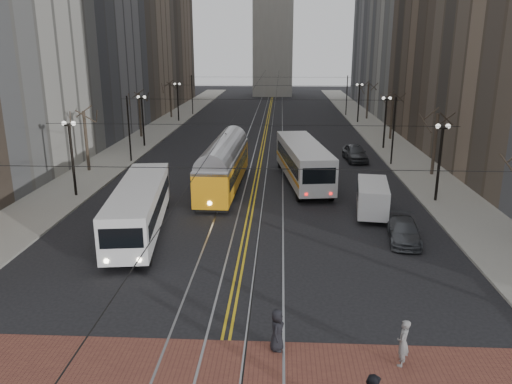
# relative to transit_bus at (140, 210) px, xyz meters

# --- Properties ---
(ground) EXTENTS (260.00, 260.00, 0.00)m
(ground) POSITION_rel_transit_bus_xyz_m (6.56, -10.57, -1.53)
(ground) COLOR black
(ground) RESTS_ON ground
(sidewalk_left) EXTENTS (5.00, 140.00, 0.15)m
(sidewalk_left) POSITION_rel_transit_bus_xyz_m (-8.44, 34.43, -1.45)
(sidewalk_left) COLOR gray
(sidewalk_left) RESTS_ON ground
(sidewalk_right) EXTENTS (5.00, 140.00, 0.15)m
(sidewalk_right) POSITION_rel_transit_bus_xyz_m (21.56, 34.43, -1.45)
(sidewalk_right) COLOR gray
(sidewalk_right) RESTS_ON ground
(streetcar_rails) EXTENTS (4.80, 130.00, 0.02)m
(streetcar_rails) POSITION_rel_transit_bus_xyz_m (6.56, 34.43, -1.52)
(streetcar_rails) COLOR gray
(streetcar_rails) RESTS_ON ground
(centre_lines) EXTENTS (0.42, 130.00, 0.01)m
(centre_lines) POSITION_rel_transit_bus_xyz_m (6.56, 34.43, -1.52)
(centre_lines) COLOR gold
(centre_lines) RESTS_ON ground
(building_left_far) EXTENTS (16.00, 20.00, 40.00)m
(building_left_far) POSITION_rel_transit_bus_xyz_m (-18.94, 75.43, 18.47)
(building_left_far) COLOR brown
(building_left_far) RESTS_ON ground
(lamp_posts) EXTENTS (27.60, 57.20, 5.60)m
(lamp_posts) POSITION_rel_transit_bus_xyz_m (6.56, 18.18, 1.27)
(lamp_posts) COLOR black
(lamp_posts) RESTS_ON ground
(street_trees) EXTENTS (31.68, 53.28, 5.60)m
(street_trees) POSITION_rel_transit_bus_xyz_m (6.56, 24.68, 1.27)
(street_trees) COLOR #382D23
(street_trees) RESTS_ON ground
(trolley_wires) EXTENTS (25.96, 120.00, 6.60)m
(trolley_wires) POSITION_rel_transit_bus_xyz_m (6.56, 24.27, 2.25)
(trolley_wires) COLOR black
(trolley_wires) RESTS_ON ground
(transit_bus) EXTENTS (4.08, 12.45, 3.06)m
(transit_bus) POSITION_rel_transit_bus_xyz_m (0.00, 0.00, 0.00)
(transit_bus) COLOR white
(transit_bus) RESTS_ON ground
(streetcar) EXTENTS (2.98, 13.75, 3.22)m
(streetcar) POSITION_rel_transit_bus_xyz_m (4.06, 10.33, 0.08)
(streetcar) COLOR #FCA116
(streetcar) RESTS_ON ground
(rear_bus) EXTENTS (4.55, 13.24, 3.39)m
(rear_bus) POSITION_rel_transit_bus_xyz_m (10.56, 12.49, 0.17)
(rear_bus) COLOR silver
(rear_bus) RESTS_ON ground
(cargo_van) EXTENTS (2.64, 5.34, 2.26)m
(cargo_van) POSITION_rel_transit_bus_xyz_m (14.97, 4.20, -0.40)
(cargo_van) COLOR white
(cargo_van) RESTS_ON ground
(sedan_grey) EXTENTS (2.37, 5.02, 1.66)m
(sedan_grey) POSITION_rel_transit_bus_xyz_m (16.19, 21.22, -0.70)
(sedan_grey) COLOR #3B3E42
(sedan_grey) RESTS_ON ground
(sedan_silver) EXTENTS (2.11, 5.25, 1.70)m
(sedan_silver) POSITION_rel_transit_bus_xyz_m (10.56, 21.01, -0.68)
(sedan_silver) COLOR #919398
(sedan_silver) RESTS_ON ground
(sedan_parked) EXTENTS (2.36, 4.58, 1.27)m
(sedan_parked) POSITION_rel_transit_bus_xyz_m (16.06, -0.57, -0.89)
(sedan_parked) COLOR #45494E
(sedan_parked) RESTS_ON ground
(pedestrian_a) EXTENTS (0.68, 0.91, 1.68)m
(pedestrian_a) POSITION_rel_transit_bus_xyz_m (8.60, -12.07, -0.67)
(pedestrian_a) COLOR black
(pedestrian_a) RESTS_ON crosswalk_band
(pedestrian_b) EXTENTS (0.66, 0.78, 1.80)m
(pedestrian_b) POSITION_rel_transit_bus_xyz_m (13.16, -12.79, -0.61)
(pedestrian_b) COLOR slate
(pedestrian_b) RESTS_ON crosswalk_band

